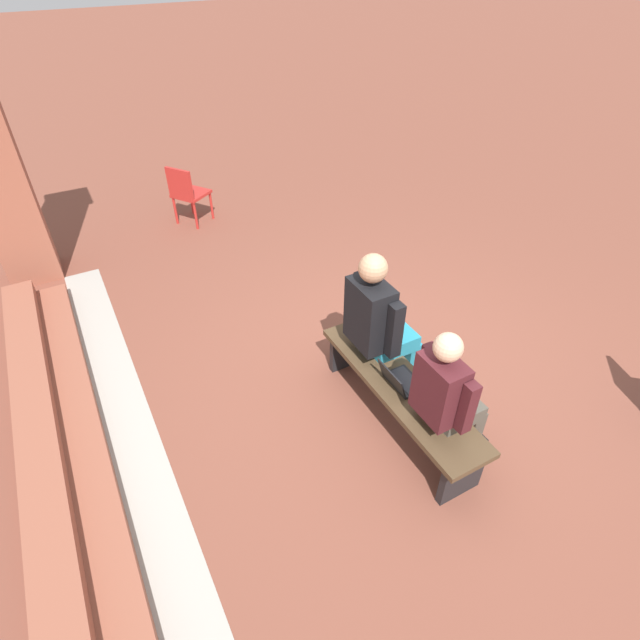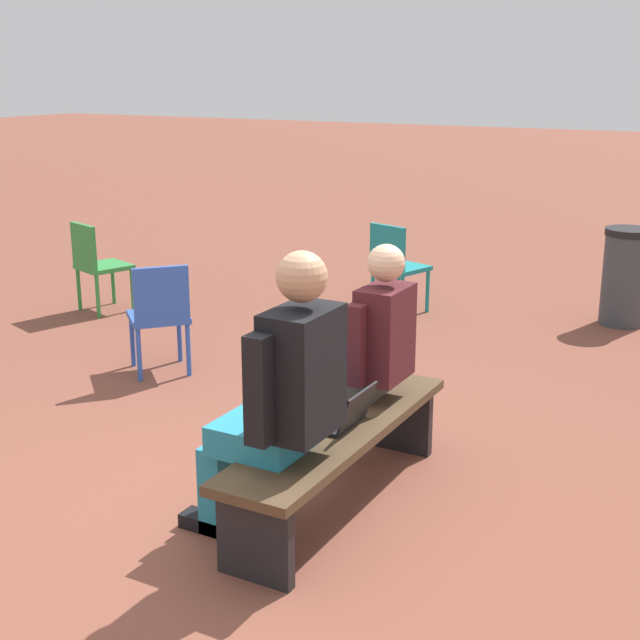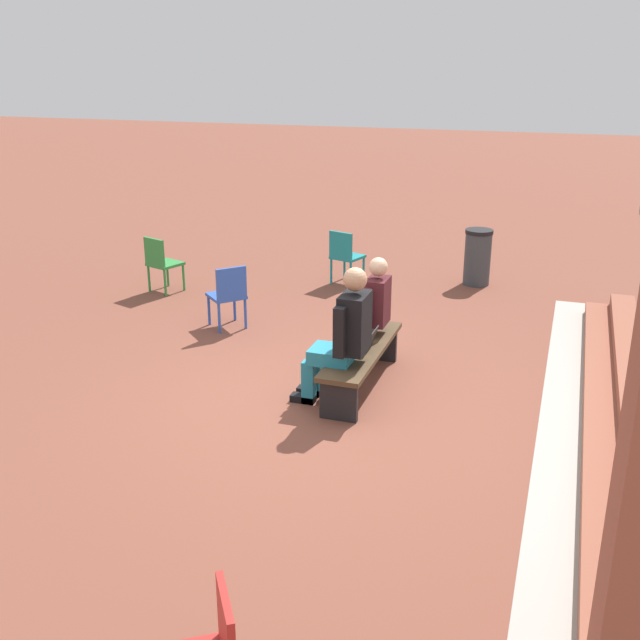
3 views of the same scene
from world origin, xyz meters
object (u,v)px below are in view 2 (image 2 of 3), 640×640
(person_adult, at_px, (281,393))
(litter_bin, at_px, (626,277))
(plastic_chair_near_bench_left, at_px, (160,312))
(plastic_chair_by_pillar, at_px, (96,261))
(plastic_chair_foreground, at_px, (395,263))
(bench, at_px, (339,442))
(person_student, at_px, (367,352))
(laptop, at_px, (342,416))

(person_adult, height_order, litter_bin, person_adult)
(plastic_chair_near_bench_left, bearing_deg, plastic_chair_by_pillar, -124.23)
(person_adult, xyz_separation_m, plastic_chair_foreground, (-4.03, -1.22, -0.28))
(bench, relative_size, person_student, 1.37)
(laptop, xyz_separation_m, litter_bin, (-4.23, 0.62, -0.07))
(plastic_chair_foreground, relative_size, litter_bin, 0.98)
(person_adult, height_order, plastic_chair_near_bench_left, person_adult)
(bench, xyz_separation_m, litter_bin, (-4.23, 0.63, 0.08))
(bench, bearing_deg, laptop, 103.11)
(bench, xyz_separation_m, plastic_chair_by_pillar, (-2.30, -3.73, 0.13))
(plastic_chair_by_pillar, xyz_separation_m, litter_bin, (-1.93, 4.36, -0.05))
(bench, xyz_separation_m, person_student, (-0.45, -0.07, 0.35))
(bench, relative_size, litter_bin, 2.09)
(person_student, xyz_separation_m, plastic_chair_foreground, (-3.13, -1.23, -0.22))
(bench, height_order, person_student, person_student)
(plastic_chair_by_pillar, distance_m, plastic_chair_near_bench_left, 1.96)
(person_student, relative_size, plastic_chair_near_bench_left, 1.56)
(person_adult, bearing_deg, bench, 170.67)
(person_student, distance_m, person_adult, 0.90)
(person_student, distance_m, plastic_chair_near_bench_left, 2.19)
(plastic_chair_by_pillar, height_order, litter_bin, litter_bin)
(person_student, distance_m, plastic_chair_by_pillar, 4.12)
(plastic_chair_foreground, bearing_deg, laptop, 20.02)
(bench, distance_m, litter_bin, 4.28)
(laptop, bearing_deg, plastic_chair_by_pillar, -121.58)
(person_adult, relative_size, laptop, 4.50)
(person_student, relative_size, plastic_chair_by_pillar, 1.56)
(plastic_chair_foreground, bearing_deg, person_student, 21.39)
(person_student, relative_size, person_adult, 0.91)
(bench, height_order, person_adult, person_adult)
(bench, relative_size, laptop, 5.63)
(person_adult, xyz_separation_m, litter_bin, (-4.68, 0.70, -0.32))
(plastic_chair_near_bench_left, xyz_separation_m, litter_bin, (-3.03, 2.74, -0.05))
(person_student, height_order, plastic_chair_foreground, person_student)
(person_adult, relative_size, plastic_chair_near_bench_left, 1.71)
(person_student, xyz_separation_m, litter_bin, (-3.78, 0.70, -0.27))
(person_adult, bearing_deg, laptop, 169.23)
(plastic_chair_by_pillar, bearing_deg, plastic_chair_near_bench_left, 55.77)
(bench, bearing_deg, plastic_chair_by_pillar, -121.69)
(person_adult, distance_m, plastic_chair_near_bench_left, 2.63)
(plastic_chair_foreground, bearing_deg, plastic_chair_near_bench_left, -18.99)
(plastic_chair_by_pillar, height_order, plastic_chair_near_bench_left, same)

